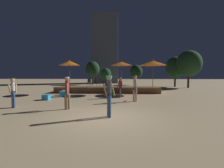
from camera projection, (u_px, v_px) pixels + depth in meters
name	position (u px, v px, depth m)	size (l,w,h in m)	color
ground_plane	(105.00, 117.00, 6.49)	(120.00, 120.00, 0.00)	tan
wooden_deck	(107.00, 89.00, 16.07)	(10.74, 2.52, 0.63)	brown
patio_umbrella_0	(121.00, 64.00, 14.53)	(2.06, 2.06, 3.21)	brown
patio_umbrella_1	(69.00, 63.00, 14.73)	(2.02, 2.02, 3.32)	brown
patio_umbrella_2	(153.00, 63.00, 14.63)	(2.58, 2.58, 3.32)	brown
cube_seat_0	(130.00, 91.00, 15.10)	(0.61, 0.61, 0.49)	#2D9EDB
cube_seat_1	(65.00, 93.00, 13.78)	(0.50, 0.50, 0.43)	white
cube_seat_2	(63.00, 94.00, 12.73)	(0.71, 0.71, 0.44)	#2D9EDB
cube_seat_3	(112.00, 93.00, 13.69)	(0.68, 0.68, 0.40)	#4CC651
cube_seat_4	(46.00, 97.00, 11.08)	(0.50, 0.50, 0.38)	#2D9EDB
person_0	(120.00, 87.00, 12.17)	(0.46, 0.29, 1.64)	#3F3F47
person_1	(13.00, 92.00, 8.38)	(0.31, 0.43, 1.64)	#2D4C7F
person_2	(135.00, 87.00, 10.33)	(0.30, 0.57, 1.80)	tan
person_3	(67.00, 91.00, 8.00)	(0.29, 0.57, 1.74)	#997051
person_4	(109.00, 93.00, 6.51)	(0.57, 0.30, 1.82)	#997051
bistro_chair_0	(89.00, 81.00, 15.49)	(0.40, 0.40, 0.90)	#1E4C47
bistro_chair_1	(109.00, 81.00, 15.99)	(0.48, 0.48, 0.90)	#2D3338
bistro_chair_2	(98.00, 81.00, 15.87)	(0.41, 0.42, 0.90)	#47474C
frisbee_disc	(125.00, 101.00, 10.48)	(0.28, 0.28, 0.03)	#E54C99
background_tree_0	(106.00, 74.00, 25.30)	(1.78, 1.78, 2.98)	#3D2B1C
background_tree_1	(189.00, 64.00, 21.20)	(3.39, 3.39, 5.32)	#3D2B1C
background_tree_2	(175.00, 67.00, 23.17)	(3.02, 3.02, 4.66)	#3D2B1C
background_tree_3	(93.00, 69.00, 28.13)	(2.61, 2.61, 4.41)	#3D2B1C
background_tree_4	(136.00, 72.00, 27.06)	(2.28, 2.28, 3.68)	#3D2B1C
distant_building	(105.00, 49.00, 33.88)	(5.76, 3.29, 15.22)	#4C5666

